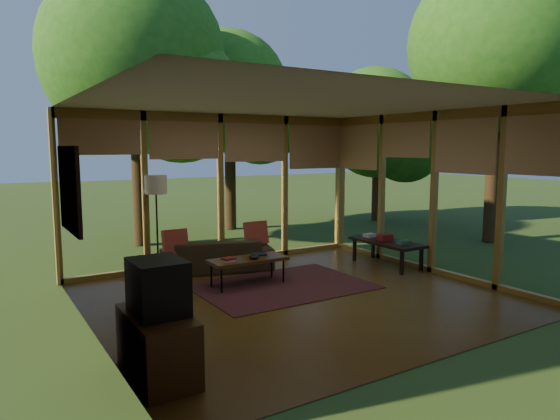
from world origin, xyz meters
TOP-DOWN VIEW (x-y plane):
  - floor at (0.00, 0.00)m, footprint 5.50×5.50m
  - ceiling at (0.00, 0.00)m, footprint 5.50×5.50m
  - wall_left at (-2.75, 0.00)m, footprint 0.04×5.00m
  - wall_front at (0.00, -2.50)m, footprint 5.50×0.04m
  - window_wall_back at (0.00, 2.50)m, footprint 5.50×0.12m
  - window_wall_right at (2.75, 0.00)m, footprint 0.12×5.00m
  - exterior_lawn at (8.00, 8.00)m, footprint 40.00×40.00m
  - tree_nw at (-0.77, 5.01)m, footprint 3.82×3.82m
  - tree_ne at (1.86, 5.96)m, footprint 3.09×3.09m
  - tree_se at (5.90, 1.20)m, footprint 3.71×3.71m
  - tree_far at (6.03, 5.07)m, footprint 3.12×3.12m
  - rug at (0.11, 0.57)m, footprint 2.56×1.81m
  - sofa at (-0.33, 2.00)m, footprint 2.02×1.25m
  - pillow_left at (-1.08, 1.95)m, footprint 0.40×0.21m
  - pillow_right at (0.42, 1.95)m, footprint 0.41×0.22m
  - ct_book_lower at (-0.66, 0.85)m, footprint 0.19×0.15m
  - ct_book_upper at (-0.66, 0.85)m, footprint 0.20×0.16m
  - ct_book_side at (-0.06, 0.98)m, footprint 0.24×0.21m
  - ct_bowl at (-0.26, 0.80)m, footprint 0.16×0.16m
  - media_cabinet at (-2.47, -1.38)m, footprint 0.50×1.00m
  - television at (-2.45, -1.38)m, footprint 0.45×0.55m
  - console_book_a at (2.40, 0.32)m, footprint 0.22×0.17m
  - console_book_b at (2.40, 0.77)m, footprint 0.25×0.19m
  - console_book_c at (2.40, 1.17)m, footprint 0.22×0.17m
  - floor_lamp at (-1.26, 2.29)m, footprint 0.36×0.36m
  - coffee_table at (-0.31, 0.90)m, footprint 1.20×0.50m
  - side_console at (2.40, 0.72)m, footprint 0.60×1.40m
  - wall_painting at (-2.71, 1.40)m, footprint 0.06×1.35m

SIDE VIEW (x-z plane):
  - exterior_lawn at x=8.00m, z-range -0.01..-0.01m
  - floor at x=0.00m, z-range 0.00..0.00m
  - rug at x=0.11m, z-range 0.00..0.01m
  - sofa at x=-0.33m, z-range 0.00..0.55m
  - media_cabinet at x=-2.47m, z-range 0.00..0.60m
  - coffee_table at x=-0.31m, z-range 0.18..0.60m
  - side_console at x=2.40m, z-range 0.18..0.64m
  - ct_book_lower at x=-0.66m, z-range 0.42..0.45m
  - ct_book_side at x=-0.06m, z-range 0.42..0.46m
  - ct_bowl at x=-0.26m, z-range 0.42..0.50m
  - ct_book_upper at x=-0.66m, z-range 0.45..0.49m
  - console_book_c at x=2.40m, z-range 0.46..0.51m
  - console_book_a at x=2.40m, z-range 0.46..0.53m
  - console_book_b at x=2.40m, z-range 0.46..0.56m
  - pillow_left at x=-1.08m, z-range 0.37..0.79m
  - pillow_right at x=0.42m, z-range 0.37..0.80m
  - television at x=-2.45m, z-range 0.60..1.10m
  - wall_left at x=-2.75m, z-range 0.00..2.70m
  - wall_front at x=0.00m, z-range 0.00..2.70m
  - window_wall_back at x=0.00m, z-range 0.00..2.70m
  - window_wall_right at x=2.75m, z-range 0.00..2.70m
  - floor_lamp at x=-1.26m, z-range 0.58..2.23m
  - wall_painting at x=-2.71m, z-range 0.98..2.12m
  - ceiling at x=0.00m, z-range 2.70..2.70m
  - tree_far at x=6.03m, z-range 0.61..4.96m
  - tree_ne at x=1.86m, z-range 0.96..6.01m
  - tree_nw at x=-0.77m, z-range 1.02..6.89m
  - tree_se at x=5.90m, z-range 1.22..7.38m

